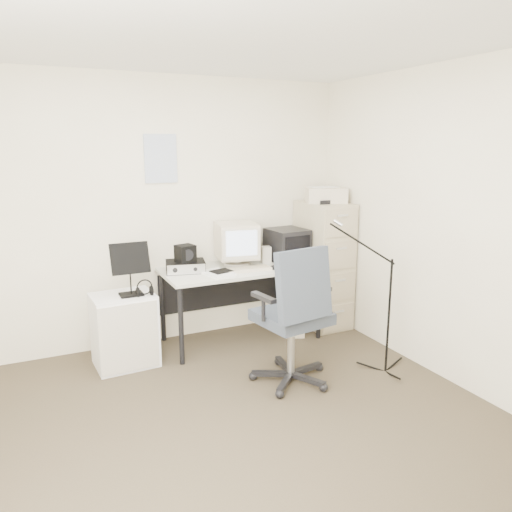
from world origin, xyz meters
name	(u,v)px	position (x,y,z in m)	size (l,w,h in m)	color
floor	(243,428)	(0.00, 0.00, -0.01)	(3.60, 3.60, 0.01)	#3F3423
ceiling	(241,33)	(0.00, 0.00, 2.50)	(3.60, 3.60, 0.01)	white
wall_back	(165,213)	(0.00, 1.80, 1.25)	(3.60, 0.02, 2.50)	white
wall_front	(480,356)	(0.00, -1.80, 1.25)	(3.60, 0.02, 2.50)	white
wall_right	(454,227)	(1.80, 0.00, 1.25)	(0.02, 3.60, 2.50)	white
wall_calendar	(161,159)	(-0.02, 1.79, 1.75)	(0.30, 0.02, 0.44)	white
filing_cabinet	(323,265)	(1.58, 1.48, 0.65)	(0.40, 0.60, 1.30)	tan
printer	(326,195)	(1.58, 1.46, 1.38)	(0.39, 0.27, 0.15)	beige
desk	(241,304)	(0.63, 1.45, 0.36)	(1.50, 0.70, 0.73)	silver
crt_monitor	(237,244)	(0.63, 1.55, 0.94)	(0.37, 0.39, 0.41)	beige
crt_tv	(287,245)	(1.17, 1.53, 0.89)	(0.35, 0.37, 0.32)	black
desk_speaker	(266,255)	(0.92, 1.50, 0.81)	(0.09, 0.09, 0.17)	beige
keyboard	(247,269)	(0.63, 1.31, 0.74)	(0.45, 0.16, 0.02)	beige
mouse	(278,268)	(0.90, 1.22, 0.75)	(0.07, 0.11, 0.03)	black
radio_receiver	(185,266)	(0.10, 1.52, 0.78)	(0.35, 0.25, 0.10)	black
radio_speaker	(185,254)	(0.09, 1.48, 0.91)	(0.16, 0.15, 0.16)	black
papers	(217,273)	(0.33, 1.30, 0.74)	(0.22, 0.30, 0.02)	white
pc_tower	(293,314)	(1.19, 1.41, 0.19)	(0.18, 0.41, 0.38)	beige
office_chair	(292,314)	(0.63, 0.47, 0.57)	(0.66, 0.66, 1.14)	#3B4554
side_cart	(124,330)	(-0.51, 1.36, 0.32)	(0.51, 0.41, 0.63)	white
music_stand	(130,269)	(-0.45, 1.31, 0.87)	(0.32, 0.17, 0.47)	black
headphones	(145,290)	(-0.35, 1.25, 0.68)	(0.15, 0.15, 0.03)	black
mic_stand	(390,299)	(1.45, 0.28, 0.64)	(0.02, 0.02, 1.27)	black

